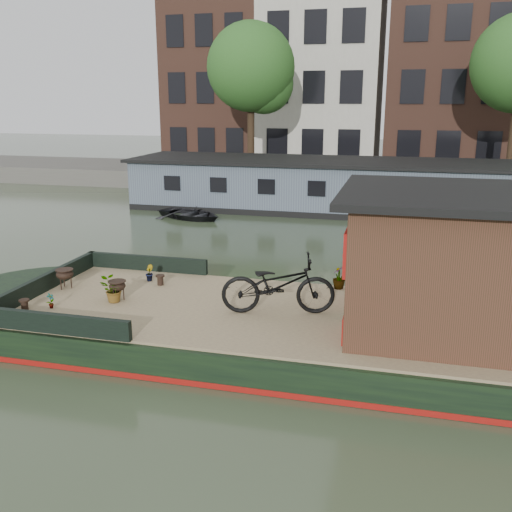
% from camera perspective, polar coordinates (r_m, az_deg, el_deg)
% --- Properties ---
extents(ground, '(120.00, 120.00, 0.00)m').
position_cam_1_polar(ground, '(10.93, 6.94, -9.21)').
color(ground, '#2A3723').
rests_on(ground, ground).
extents(houseboat_hull, '(14.01, 4.02, 0.60)m').
position_cam_1_polar(houseboat_hull, '(11.05, 0.07, -7.27)').
color(houseboat_hull, black).
rests_on(houseboat_hull, ground).
extents(houseboat_deck, '(11.80, 3.80, 0.05)m').
position_cam_1_polar(houseboat_deck, '(10.69, 7.05, -6.16)').
color(houseboat_deck, tan).
rests_on(houseboat_deck, houseboat_hull).
extents(bow_bulwark, '(3.00, 4.00, 0.35)m').
position_cam_1_polar(bow_bulwark, '(12.27, -17.11, -2.90)').
color(bow_bulwark, black).
rests_on(bow_bulwark, houseboat_deck).
extents(cabin, '(4.00, 3.50, 2.42)m').
position_cam_1_polar(cabin, '(10.27, 19.45, -0.47)').
color(cabin, '#342214').
rests_on(cabin, houseboat_deck).
extents(bicycle, '(2.23, 1.21, 1.11)m').
position_cam_1_polar(bicycle, '(10.61, 2.23, -2.88)').
color(bicycle, black).
rests_on(bicycle, houseboat_deck).
extents(potted_plant_b, '(0.24, 0.25, 0.36)m').
position_cam_1_polar(potted_plant_b, '(12.82, -10.64, -1.66)').
color(potted_plant_b, maroon).
rests_on(potted_plant_b, houseboat_deck).
extents(potted_plant_c, '(0.61, 0.59, 0.52)m').
position_cam_1_polar(potted_plant_c, '(11.60, -14.17, -3.29)').
color(potted_plant_c, brown).
rests_on(potted_plant_c, houseboat_deck).
extents(potted_plant_d, '(0.32, 0.32, 0.49)m').
position_cam_1_polar(potted_plant_d, '(12.19, 8.30, -2.12)').
color(potted_plant_d, '#996029').
rests_on(potted_plant_d, houseboat_deck).
extents(potted_plant_e, '(0.14, 0.18, 0.30)m').
position_cam_1_polar(potted_plant_e, '(11.65, -19.85, -4.24)').
color(potted_plant_e, brown).
rests_on(potted_plant_e, houseboat_deck).
extents(brazier_front, '(0.45, 0.45, 0.41)m').
position_cam_1_polar(brazier_front, '(11.71, -13.68, -3.37)').
color(brazier_front, black).
rests_on(brazier_front, houseboat_deck).
extents(brazier_rear, '(0.46, 0.46, 0.42)m').
position_cam_1_polar(brazier_rear, '(12.75, -18.55, -2.17)').
color(brazier_rear, black).
rests_on(brazier_rear, houseboat_deck).
extents(bollard_port, '(0.20, 0.20, 0.22)m').
position_cam_1_polar(bollard_port, '(12.49, -9.55, -2.39)').
color(bollard_port, black).
rests_on(bollard_port, houseboat_deck).
extents(bollard_stbd, '(0.20, 0.20, 0.22)m').
position_cam_1_polar(bollard_stbd, '(11.71, -22.14, -4.57)').
color(bollard_stbd, black).
rests_on(bollard_stbd, houseboat_deck).
extents(dinghy, '(3.40, 2.96, 0.59)m').
position_cam_1_polar(dinghy, '(22.69, -6.60, 4.52)').
color(dinghy, black).
rests_on(dinghy, ground).
extents(far_houseboat, '(20.40, 4.40, 2.11)m').
position_cam_1_polar(far_houseboat, '(24.17, 11.51, 6.60)').
color(far_houseboat, '#4E5D68').
rests_on(far_houseboat, ground).
extents(quay, '(60.00, 6.00, 0.90)m').
position_cam_1_polar(quay, '(30.67, 12.16, 7.40)').
color(quay, '#47443F').
rests_on(quay, ground).
extents(townhouse_row, '(27.25, 8.00, 16.50)m').
position_cam_1_polar(townhouse_row, '(37.54, 13.62, 20.12)').
color(townhouse_row, brown).
rests_on(townhouse_row, ground).
extents(tree_left, '(4.40, 4.40, 7.40)m').
position_cam_1_polar(tree_left, '(29.95, -0.21, 17.99)').
color(tree_left, '#332316').
rests_on(tree_left, quay).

